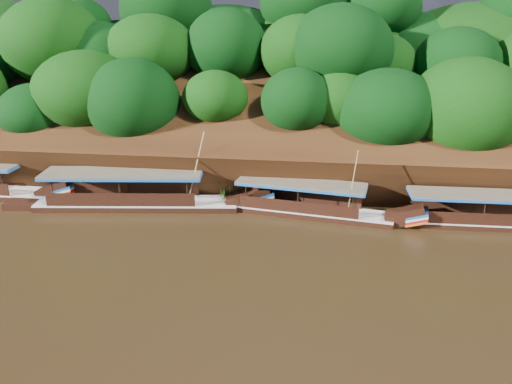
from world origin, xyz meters
The scene contains 6 objects.
ground centered at (0.00, 0.00, 0.00)m, with size 160.00×160.00×0.00m, color black.
riverbank centered at (-0.01, 22.73, 1.89)m, with size 120.00×30.06×19.40m.
boat_0 centered at (11.40, 7.40, 0.50)m, with size 13.69×2.44×5.39m.
boat_1 centered at (-0.23, 7.70, 0.52)m, with size 13.33×3.97×5.52m.
boat_2 centered at (-12.29, 7.75, 0.60)m, with size 16.94×4.16×6.00m.
reeds centered at (-3.25, 9.70, 0.89)m, with size 49.46×2.65×2.23m.
Camera 1 is at (-0.54, -24.11, 13.19)m, focal length 35.00 mm.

